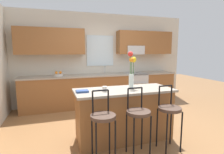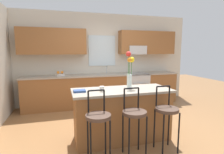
{
  "view_description": "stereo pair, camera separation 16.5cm",
  "coord_description": "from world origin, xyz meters",
  "px_view_note": "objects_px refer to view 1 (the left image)",
  "views": [
    {
      "loc": [
        -1.38,
        -3.36,
        1.6
      ],
      "look_at": [
        -0.1,
        0.55,
        1.0
      ],
      "focal_mm": 28.96,
      "sensor_mm": 36.0,
      "label": 1
    },
    {
      "loc": [
        -1.22,
        -3.41,
        1.6
      ],
      "look_at": [
        -0.1,
        0.55,
        1.0
      ],
      "focal_mm": 28.96,
      "sensor_mm": 36.0,
      "label": 2
    }
  ],
  "objects_px": {
    "oven_range": "(135,88)",
    "bar_stool_near": "(103,120)",
    "mug_ceramic": "(105,89)",
    "cookbook": "(82,91)",
    "bar_stool_far": "(169,112)",
    "bar_stool_middle": "(138,115)",
    "fruit_bowl_oranges": "(58,75)",
    "flower_vase": "(132,69)",
    "kitchen_island": "(124,114)"
  },
  "relations": [
    {
      "from": "kitchen_island",
      "to": "cookbook",
      "type": "bearing_deg",
      "value": -180.0
    },
    {
      "from": "oven_range",
      "to": "flower_vase",
      "type": "distance_m",
      "value": 2.47
    },
    {
      "from": "flower_vase",
      "to": "fruit_bowl_oranges",
      "type": "xyz_separation_m",
      "value": [
        -1.21,
        2.09,
        -0.31
      ]
    },
    {
      "from": "kitchen_island",
      "to": "flower_vase",
      "type": "bearing_deg",
      "value": 15.8
    },
    {
      "from": "bar_stool_near",
      "to": "fruit_bowl_oranges",
      "type": "relative_size",
      "value": 4.34
    },
    {
      "from": "bar_stool_near",
      "to": "bar_stool_far",
      "type": "bearing_deg",
      "value": 0.0
    },
    {
      "from": "bar_stool_far",
      "to": "fruit_bowl_oranges",
      "type": "xyz_separation_m",
      "value": [
        -1.61,
        2.71,
        0.33
      ]
    },
    {
      "from": "bar_stool_far",
      "to": "mug_ceramic",
      "type": "xyz_separation_m",
      "value": [
        -0.93,
        0.51,
        0.33
      ]
    },
    {
      "from": "bar_stool_middle",
      "to": "flower_vase",
      "type": "distance_m",
      "value": 0.9
    },
    {
      "from": "oven_range",
      "to": "bar_stool_near",
      "type": "distance_m",
      "value": 3.22
    },
    {
      "from": "kitchen_island",
      "to": "bar_stool_far",
      "type": "relative_size",
      "value": 1.68
    },
    {
      "from": "cookbook",
      "to": "bar_stool_middle",
      "type": "bearing_deg",
      "value": -37.42
    },
    {
      "from": "kitchen_island",
      "to": "mug_ceramic",
      "type": "height_order",
      "value": "mug_ceramic"
    },
    {
      "from": "oven_range",
      "to": "bar_stool_middle",
      "type": "relative_size",
      "value": 0.88
    },
    {
      "from": "cookbook",
      "to": "kitchen_island",
      "type": "bearing_deg",
      "value": 0.0
    },
    {
      "from": "bar_stool_near",
      "to": "cookbook",
      "type": "relative_size",
      "value": 5.21
    },
    {
      "from": "bar_stool_far",
      "to": "bar_stool_near",
      "type": "bearing_deg",
      "value": 180.0
    },
    {
      "from": "fruit_bowl_oranges",
      "to": "bar_stool_middle",
      "type": "bearing_deg",
      "value": -68.73
    },
    {
      "from": "bar_stool_near",
      "to": "fruit_bowl_oranges",
      "type": "height_order",
      "value": "fruit_bowl_oranges"
    },
    {
      "from": "oven_range",
      "to": "flower_vase",
      "type": "xyz_separation_m",
      "value": [
        -1.07,
        -2.07,
        0.82
      ]
    },
    {
      "from": "mug_ceramic",
      "to": "fruit_bowl_oranges",
      "type": "xyz_separation_m",
      "value": [
        -0.68,
        2.2,
        -0.0
      ]
    },
    {
      "from": "oven_range",
      "to": "fruit_bowl_oranges",
      "type": "relative_size",
      "value": 3.83
    },
    {
      "from": "bar_stool_far",
      "to": "kitchen_island",
      "type": "bearing_deg",
      "value": 133.9
    },
    {
      "from": "oven_range",
      "to": "kitchen_island",
      "type": "height_order",
      "value": "same"
    },
    {
      "from": "bar_stool_middle",
      "to": "mug_ceramic",
      "type": "height_order",
      "value": "bar_stool_middle"
    },
    {
      "from": "oven_range",
      "to": "cookbook",
      "type": "height_order",
      "value": "cookbook"
    },
    {
      "from": "oven_range",
      "to": "bar_stool_middle",
      "type": "distance_m",
      "value": 2.96
    },
    {
      "from": "kitchen_island",
      "to": "flower_vase",
      "type": "relative_size",
      "value": 2.63
    },
    {
      "from": "kitchen_island",
      "to": "bar_stool_middle",
      "type": "bearing_deg",
      "value": -90.0
    },
    {
      "from": "fruit_bowl_oranges",
      "to": "mug_ceramic",
      "type": "bearing_deg",
      "value": -72.93
    },
    {
      "from": "mug_ceramic",
      "to": "bar_stool_far",
      "type": "bearing_deg",
      "value": -28.61
    },
    {
      "from": "bar_stool_far",
      "to": "flower_vase",
      "type": "height_order",
      "value": "flower_vase"
    },
    {
      "from": "bar_stool_middle",
      "to": "kitchen_island",
      "type": "bearing_deg",
      "value": 90.0
    },
    {
      "from": "oven_range",
      "to": "bar_stool_middle",
      "type": "bearing_deg",
      "value": -114.51
    },
    {
      "from": "bar_stool_middle",
      "to": "cookbook",
      "type": "xyz_separation_m",
      "value": [
        -0.75,
        0.57,
        0.3
      ]
    },
    {
      "from": "bar_stool_middle",
      "to": "mug_ceramic",
      "type": "relative_size",
      "value": 11.58
    },
    {
      "from": "flower_vase",
      "to": "fruit_bowl_oranges",
      "type": "bearing_deg",
      "value": 120.11
    },
    {
      "from": "flower_vase",
      "to": "fruit_bowl_oranges",
      "type": "distance_m",
      "value": 2.44
    },
    {
      "from": "bar_stool_far",
      "to": "fruit_bowl_oranges",
      "type": "bearing_deg",
      "value": 120.64
    },
    {
      "from": "mug_ceramic",
      "to": "cookbook",
      "type": "xyz_separation_m",
      "value": [
        -0.37,
        0.07,
        -0.03
      ]
    },
    {
      "from": "oven_range",
      "to": "bar_stool_far",
      "type": "xyz_separation_m",
      "value": [
        -0.67,
        -2.69,
        0.18
      ]
    },
    {
      "from": "kitchen_island",
      "to": "bar_stool_near",
      "type": "height_order",
      "value": "bar_stool_near"
    },
    {
      "from": "bar_stool_middle",
      "to": "bar_stool_far",
      "type": "relative_size",
      "value": 1.0
    },
    {
      "from": "bar_stool_near",
      "to": "fruit_bowl_oranges",
      "type": "bearing_deg",
      "value": 100.56
    },
    {
      "from": "oven_range",
      "to": "fruit_bowl_oranges",
      "type": "height_order",
      "value": "fruit_bowl_oranges"
    },
    {
      "from": "bar_stool_near",
      "to": "mug_ceramic",
      "type": "bearing_deg",
      "value": 71.26
    },
    {
      "from": "flower_vase",
      "to": "bar_stool_far",
      "type": "bearing_deg",
      "value": -57.6
    },
    {
      "from": "oven_range",
      "to": "bar_stool_near",
      "type": "relative_size",
      "value": 0.88
    },
    {
      "from": "cookbook",
      "to": "bar_stool_far",
      "type": "bearing_deg",
      "value": -23.78
    },
    {
      "from": "cookbook",
      "to": "fruit_bowl_oranges",
      "type": "height_order",
      "value": "fruit_bowl_oranges"
    }
  ]
}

